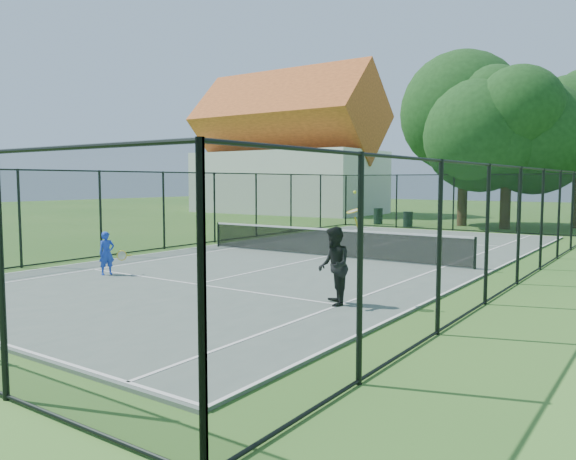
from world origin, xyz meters
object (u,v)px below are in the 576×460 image
Objects in this scene: player_blue at (107,253)px; player_black at (334,266)px; tennis_net at (328,241)px; trash_bin_right at (408,219)px; trash_bin_left at (378,216)px.

player_black is at bearing 2.28° from player_blue.
player_black is (7.03, 0.28, 0.23)m from player_blue.
tennis_net is at bearing 121.77° from player_black.
trash_bin_right is 20.75m from player_blue.
player_black is (6.97, -20.47, 0.44)m from trash_bin_right.
tennis_net reaches higher than trash_bin_left.
trash_bin_left is at bearing 113.48° from player_black.
trash_bin_left is at bearing 109.45° from tennis_net.
player_black reaches higher than trash_bin_right.
player_blue is 7.04m from player_black.
trash_bin_left is 2.32m from trash_bin_right.
player_blue is (-3.03, -6.74, 0.08)m from tennis_net.
trash_bin_right is at bearing 108.80° from player_black.
tennis_net is 11.58× the size of trash_bin_right.
player_black is at bearing -71.20° from trash_bin_right.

